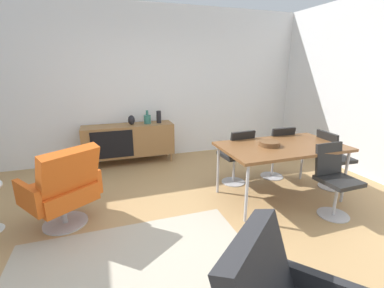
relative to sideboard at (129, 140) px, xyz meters
The scene contains 14 objects.
ground_plane 2.37m from the sideboard, 80.54° to the right, with size 8.32×8.32×0.00m, color tan.
wall_back 1.08m from the sideboard, 38.25° to the left, with size 6.80×0.12×2.80m, color white.
sideboard is the anchor object (origin of this frame).
vase_cobalt 0.51m from the sideboard, ahead, with size 0.12×0.12×0.24m.
vase_sculptural_dark 0.37m from the sideboard, ahead, with size 0.12×0.12×0.17m.
vase_ceramic_small 0.69m from the sideboard, ahead, with size 0.09×0.09×0.22m.
dining_table 2.70m from the sideboard, 48.81° to the right, with size 1.60×0.90×0.74m.
wooden_bowl_on_table 2.57m from the sideboard, 51.33° to the right, with size 0.26×0.26×0.06m, color brown.
dining_chair_far_end 3.33m from the sideboard, 37.19° to the right, with size 0.45×0.42×0.86m.
dining_chair_back_right 2.57m from the sideboard, 34.62° to the right, with size 0.41×0.44×0.86m.
dining_chair_front_right 3.34m from the sideboard, 50.63° to the right, with size 0.41×0.43×0.86m.
dining_chair_back_left 2.04m from the sideboard, 45.77° to the right, with size 0.43×0.45×0.86m.
lounge_chair_red 2.04m from the sideboard, 115.44° to the right, with size 0.90×0.89×0.95m.
area_rug 2.95m from the sideboard, 94.93° to the right, with size 2.20×1.70×0.01m, color #B7AD99.
Camera 1 is at (-0.78, -2.45, 1.72)m, focal length 24.65 mm.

